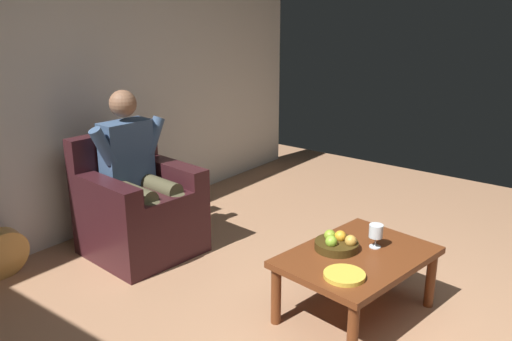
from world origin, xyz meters
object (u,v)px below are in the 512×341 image
coffee_table (357,263)px  wine_glass_near (376,232)px  guitar (0,248)px  fruit_bowl (337,243)px  decorative_dish (344,275)px  person_seated (138,169)px  armchair (138,210)px

coffee_table → wine_glass_near: size_ratio=6.81×
guitar → fruit_bowl: size_ratio=3.89×
guitar → decorative_dish: bearing=109.1°
person_seated → fruit_bowl: (-0.18, 1.54, -0.21)m
wine_glass_near → decorative_dish: wine_glass_near is taller
guitar → wine_glass_near: bearing=119.0°
armchair → guitar: (0.85, -0.42, -0.11)m
coffee_table → guitar: (1.05, -2.13, -0.12)m
armchair → person_seated: person_seated is taller
person_seated → decorative_dish: 1.77m
armchair → wine_glass_near: 1.78m
person_seated → fruit_bowl: 1.57m
person_seated → decorative_dish: size_ratio=5.38×
coffee_table → person_seated: bearing=-83.1°
armchair → fruit_bowl: armchair is taller
coffee_table → fruit_bowl: 0.16m
fruit_bowl → decorative_dish: fruit_bowl is taller
decorative_dish → wine_glass_near: bearing=-175.7°
person_seated → decorative_dish: person_seated is taller
wine_glass_near → coffee_table: bearing=-14.9°
guitar → fruit_bowl: guitar is taller
armchair → guitar: bearing=-21.2°
guitar → decorative_dish: size_ratio=4.50×
coffee_table → decorative_dish: bearing=13.9°
decorative_dish → guitar: bearing=-70.9°
guitar → armchair: bearing=153.5°
person_seated → wine_glass_near: (-0.35, 1.71, -0.16)m
person_seated → coffee_table: (-0.20, 1.67, -0.31)m
armchair → person_seated: 0.33m
wine_glass_near → decorative_dish: size_ratio=0.64×
decorative_dish → armchair: bearing=-93.0°
fruit_bowl → armchair: bearing=-83.4°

